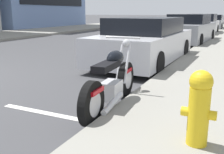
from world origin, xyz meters
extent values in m
cube|color=gray|center=(12.00, 7.29, 0.07)|extent=(120.00, 5.00, 0.14)
cube|color=silver|center=(0.00, -4.19, 0.00)|extent=(0.12, 2.20, 0.01)
cylinder|color=black|center=(1.35, -4.69, 0.32)|extent=(0.64, 0.15, 0.64)
cylinder|color=silver|center=(1.35, -4.69, 0.32)|extent=(0.36, 0.14, 0.35)
cylinder|color=black|center=(-0.10, -4.79, 0.32)|extent=(0.64, 0.15, 0.64)
cylinder|color=silver|center=(-0.10, -4.79, 0.32)|extent=(0.36, 0.14, 0.35)
cube|color=silver|center=(0.63, -4.74, 0.30)|extent=(0.42, 0.29, 0.30)
cube|color=black|center=(0.45, -4.75, 0.74)|extent=(0.69, 0.27, 0.10)
ellipsoid|color=black|center=(0.81, -4.73, 0.80)|extent=(0.50, 0.27, 0.24)
cube|color=#B20C14|center=(-0.05, -4.79, 0.49)|extent=(0.37, 0.20, 0.06)
cube|color=#B20C14|center=(1.33, -4.69, 0.49)|extent=(0.33, 0.18, 0.06)
cylinder|color=silver|center=(1.20, -4.63, 0.63)|extent=(0.34, 0.07, 0.65)
cylinder|color=silver|center=(1.21, -4.77, 0.63)|extent=(0.34, 0.07, 0.65)
cylinder|color=silver|center=(1.17, -4.70, 1.10)|extent=(0.08, 0.62, 0.04)
sphere|color=silver|center=(1.37, -4.69, 0.98)|extent=(0.15, 0.15, 0.15)
cylinder|color=silver|center=(0.34, -4.90, 0.21)|extent=(0.71, 0.14, 0.16)
cube|color=silver|center=(4.62, -3.98, 0.54)|extent=(4.67, 1.96, 0.75)
cube|color=black|center=(4.61, -3.98, 1.14)|extent=(2.53, 1.77, 0.45)
cylinder|color=black|center=(6.17, -3.16, 0.31)|extent=(0.62, 0.23, 0.62)
cylinder|color=black|center=(6.13, -4.86, 0.31)|extent=(0.62, 0.23, 0.62)
cylinder|color=black|center=(3.12, -3.09, 0.31)|extent=(0.62, 0.23, 0.62)
cylinder|color=black|center=(3.08, -4.79, 0.31)|extent=(0.62, 0.23, 0.62)
cube|color=gray|center=(10.62, -4.30, 0.57)|extent=(4.76, 2.08, 0.82)
cube|color=black|center=(10.46, -4.29, 1.20)|extent=(2.27, 1.77, 0.44)
cylinder|color=black|center=(12.20, -3.60, 0.31)|extent=(0.63, 0.26, 0.62)
cylinder|color=black|center=(12.10, -5.20, 0.31)|extent=(0.63, 0.26, 0.62)
cylinder|color=black|center=(9.14, -3.39, 0.31)|extent=(0.63, 0.26, 0.62)
cylinder|color=black|center=(9.03, -5.00, 0.31)|extent=(0.63, 0.26, 0.62)
cube|color=silver|center=(16.43, -4.17, 0.54)|extent=(4.52, 1.95, 0.75)
cube|color=black|center=(16.45, -4.17, 1.16)|extent=(2.27, 1.75, 0.48)
cylinder|color=black|center=(17.93, -3.36, 0.31)|extent=(0.63, 0.24, 0.62)
cylinder|color=black|center=(17.89, -5.04, 0.31)|extent=(0.63, 0.24, 0.62)
cylinder|color=black|center=(14.97, -3.29, 0.31)|extent=(0.63, 0.24, 0.62)
cylinder|color=black|center=(14.93, -4.97, 0.31)|extent=(0.63, 0.24, 0.62)
cube|color=gray|center=(22.52, -4.28, 0.50)|extent=(4.08, 1.80, 0.69)
cube|color=black|center=(22.34, -4.29, 1.07)|extent=(1.90, 1.63, 0.44)
cylinder|color=black|center=(23.84, -3.47, 0.31)|extent=(0.62, 0.23, 0.62)
cylinder|color=black|center=(23.87, -5.05, 0.31)|extent=(0.62, 0.23, 0.62)
cylinder|color=black|center=(21.17, -3.51, 0.31)|extent=(0.62, 0.23, 0.62)
cylinder|color=black|center=(21.19, -5.09, 0.31)|extent=(0.62, 0.23, 0.62)
cylinder|color=gold|center=(-0.29, -6.19, 0.46)|extent=(0.22, 0.22, 0.63)
sphere|color=gold|center=(-0.29, -6.19, 0.83)|extent=(0.24, 0.24, 0.24)
cylinder|color=gold|center=(-0.29, -6.05, 0.49)|extent=(0.10, 0.08, 0.10)
cylinder|color=gold|center=(-0.29, -6.33, 0.49)|extent=(0.10, 0.08, 0.10)
cube|color=black|center=(18.33, 9.56, 2.67)|extent=(9.33, 0.06, 1.10)
camera|label=1|loc=(-3.03, -6.48, 1.52)|focal=42.40mm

